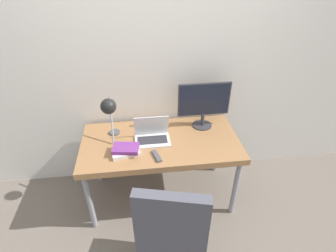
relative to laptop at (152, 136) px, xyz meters
name	(u,v)px	position (x,y,z in m)	size (l,w,h in m)	color
ground_plane	(166,223)	(0.08, -0.39, -0.78)	(12.00, 12.00, 0.00)	#70665B
wall_back	(155,65)	(0.08, 0.41, 0.52)	(8.00, 0.05, 2.60)	silver
desk	(161,146)	(0.08, -0.02, -0.11)	(1.46, 0.74, 0.73)	#996B42
laptop	(152,136)	(0.00, 0.00, 0.00)	(0.32, 0.21, 0.23)	silver
monitor	(204,102)	(0.52, 0.18, 0.22)	(0.50, 0.19, 0.46)	#333338
desk_lamp	(109,109)	(-0.35, -0.01, 0.31)	(0.13, 0.29, 0.46)	#4C4C51
office_chair	(173,235)	(0.06, -0.91, -0.19)	(0.58, 0.59, 1.10)	black
book_stack	(126,151)	(-0.24, -0.18, -0.01)	(0.25, 0.19, 0.07)	silver
tv_remote	(157,156)	(0.02, -0.25, -0.04)	(0.08, 0.16, 0.02)	#4C4C51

